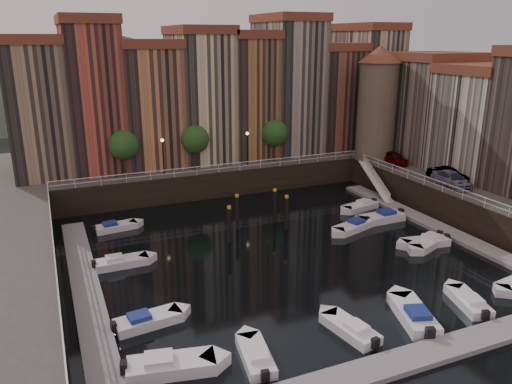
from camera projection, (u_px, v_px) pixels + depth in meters
name	position (u px, v px, depth m)	size (l,w,h in m)	color
ground	(280.00, 250.00, 43.36)	(200.00, 200.00, 0.00)	black
quay_far	(194.00, 166.00, 65.72)	(80.00, 20.00, 3.00)	black
dock_left	(86.00, 289.00, 36.33)	(2.00, 28.00, 0.35)	gray
dock_right	(434.00, 225.00, 48.52)	(2.00, 28.00, 0.35)	gray
dock_near	(410.00, 359.00, 28.39)	(30.00, 2.00, 0.35)	gray
mountains	(113.00, 74.00, 138.17)	(145.00, 100.00, 18.00)	#2D382D
far_terrace	(223.00, 94.00, 61.96)	(48.70, 10.30, 17.50)	#93785D
right_terrace	(487.00, 116.00, 53.81)	(9.30, 24.30, 14.00)	#766859
corner_tower	(377.00, 102.00, 60.57)	(5.20, 5.20, 13.80)	#6B5B4C
promenade_trees	(201.00, 139.00, 56.87)	(21.20, 3.20, 5.20)	black
street_lamps	(206.00, 146.00, 56.32)	(10.36, 0.36, 4.18)	black
railings	(258.00, 193.00, 46.52)	(36.08, 34.04, 0.52)	white
gangway	(375.00, 179.00, 57.99)	(2.78, 8.32, 3.73)	white
mooring_pilings	(257.00, 214.00, 47.24)	(6.43, 3.47, 3.78)	black
boat_left_0	(169.00, 366.00, 27.47)	(5.28, 2.79, 1.18)	white
boat_left_1	(147.00, 321.00, 31.92)	(4.59, 2.12, 1.03)	white
boat_left_3	(121.00, 262.00, 40.23)	(4.43, 1.66, 1.02)	white
boat_left_4	(115.00, 227.00, 47.73)	(4.26, 1.98, 0.96)	white
boat_right_1	(428.00, 242.00, 44.04)	(4.63, 3.07, 1.05)	white
boat_right_2	(426.00, 242.00, 44.24)	(4.54, 2.20, 1.02)	white
boat_right_3	(382.00, 217.00, 50.01)	(5.18, 2.00, 1.18)	white
boat_right_4	(361.00, 206.00, 53.46)	(4.58, 2.47, 1.03)	white
boat_near_0	(256.00, 356.00, 28.38)	(2.13, 4.34, 0.97)	white
boat_near_1	(351.00, 329.00, 30.99)	(2.25, 4.49, 1.01)	white
boat_near_2	(414.00, 315.00, 32.45)	(3.29, 5.31, 1.19)	white
boat_near_3	(469.00, 302.00, 34.23)	(2.62, 4.39, 0.98)	white
car_a	(394.00, 159.00, 59.94)	(1.70, 4.23, 1.44)	gray
car_b	(447.00, 176.00, 52.58)	(1.53, 4.38, 1.44)	gray
car_c	(452.00, 180.00, 50.99)	(2.03, 5.00, 1.45)	gray
boat_extra_89	(353.00, 227.00, 47.74)	(4.65, 2.87, 1.04)	white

